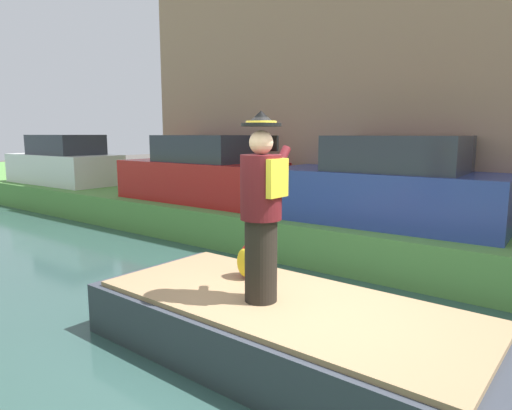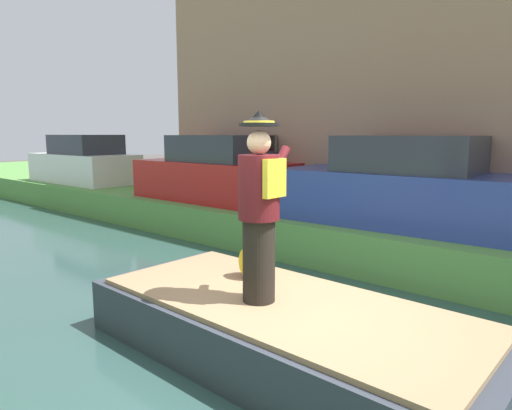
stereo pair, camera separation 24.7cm
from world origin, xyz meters
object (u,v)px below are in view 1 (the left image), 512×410
(parked_car_blue, at_px, (386,187))
(parked_car_white, at_px, (64,163))
(parrot_plush, at_px, (252,256))
(boat, at_px, (285,329))
(person_pirate, at_px, (262,208))
(parked_car_red, at_px, (202,173))

(parked_car_blue, height_order, parked_car_white, same)
(parked_car_blue, bearing_deg, parrot_plush, 177.51)
(parrot_plush, bearing_deg, boat, -117.98)
(parked_car_blue, relative_size, parked_car_white, 1.01)
(parrot_plush, xyz_separation_m, parked_car_white, (3.55, 10.24, 0.49))
(parrot_plush, bearing_deg, person_pirate, -134.97)
(boat, relative_size, person_pirate, 2.29)
(parked_car_white, bearing_deg, person_pirate, -110.78)
(person_pirate, xyz_separation_m, parrot_plush, (0.53, 0.53, -0.68))
(boat, bearing_deg, parked_car_red, 51.74)
(parrot_plush, bearing_deg, parked_car_blue, -2.49)
(person_pirate, xyz_separation_m, parked_car_white, (4.09, 10.77, -0.19))
(person_pirate, bearing_deg, parked_car_blue, 20.54)
(person_pirate, relative_size, parked_car_white, 0.46)
(parrot_plush, bearing_deg, parked_car_white, 70.86)
(boat, relative_size, parked_car_blue, 1.04)
(parked_car_red, bearing_deg, parked_car_white, 90.00)
(parked_car_white, bearing_deg, boat, -109.75)
(parrot_plush, distance_m, parked_car_blue, 3.59)
(boat, distance_m, person_pirate, 1.26)
(person_pirate, height_order, parrot_plush, person_pirate)
(person_pirate, xyz_separation_m, parked_car_red, (4.09, 4.81, -0.19))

